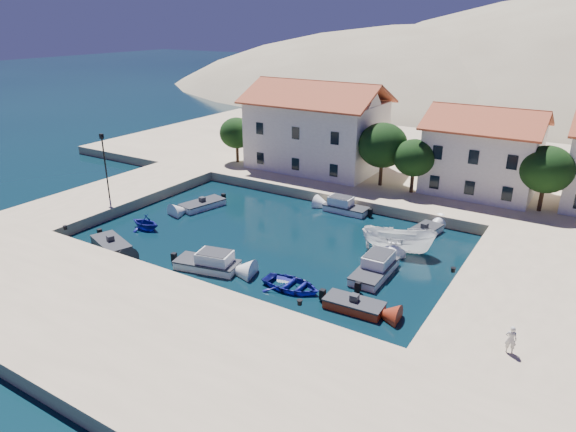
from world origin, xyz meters
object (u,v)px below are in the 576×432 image
at_px(building_mid, 483,149).
at_px(rowboat_south, 291,288).
at_px(cabin_cruiser_south, 207,263).
at_px(boat_east, 397,252).
at_px(building_left, 316,124).
at_px(lamppost, 105,160).
at_px(cabin_cruiser_east, 375,269).
at_px(pedestrian, 511,339).

height_order(building_mid, rowboat_south, building_mid).
distance_m(cabin_cruiser_south, boat_east, 14.79).
relative_size(building_mid, rowboat_south, 2.52).
bearing_deg(building_left, cabin_cruiser_south, -79.10).
distance_m(building_left, lamppost, 23.10).
height_order(building_left, lamppost, building_left).
distance_m(lamppost, boat_east, 28.03).
relative_size(building_left, boat_east, 2.58).
bearing_deg(rowboat_south, lamppost, 78.80).
height_order(lamppost, cabin_cruiser_south, lamppost).
xyz_separation_m(building_left, building_mid, (18.00, 1.00, -0.71)).
height_order(building_mid, cabin_cruiser_south, building_mid).
relative_size(cabin_cruiser_east, pedestrian, 3.22).
relative_size(cabin_cruiser_south, boat_east, 0.88).
bearing_deg(building_mid, cabin_cruiser_east, -96.65).
relative_size(building_left, building_mid, 1.40).
bearing_deg(cabin_cruiser_east, pedestrian, -122.23).
height_order(lamppost, pedestrian, lamppost).
bearing_deg(boat_east, cabin_cruiser_south, 118.51).
relative_size(cabin_cruiser_south, pedestrian, 3.21).
distance_m(rowboat_south, boat_east, 10.16).
bearing_deg(rowboat_south, cabin_cruiser_south, 95.35).
xyz_separation_m(building_left, cabin_cruiser_east, (15.62, -19.47, -5.46)).
relative_size(rowboat_south, cabin_cruiser_east, 0.82).
height_order(rowboat_south, cabin_cruiser_east, cabin_cruiser_east).
height_order(boat_east, pedestrian, pedestrian).
bearing_deg(boat_east, pedestrian, -151.08).
bearing_deg(building_left, building_mid, 3.18).
distance_m(building_mid, boat_east, 16.92).
distance_m(cabin_cruiser_south, pedestrian, 20.84).
height_order(building_mid, cabin_cruiser_east, building_mid).
xyz_separation_m(building_mid, pedestrian, (7.60, -26.51, -3.44)).
height_order(cabin_cruiser_south, pedestrian, pedestrian).
xyz_separation_m(cabin_cruiser_east, pedestrian, (9.99, -6.04, 1.31)).
bearing_deg(lamppost, rowboat_south, -10.40).
bearing_deg(pedestrian, building_mid, -82.20).
height_order(building_left, cabin_cruiser_east, building_left).
bearing_deg(boat_east, building_mid, -22.72).
distance_m(building_mid, rowboat_south, 26.56).
xyz_separation_m(building_mid, boat_east, (-2.35, -15.92, -5.22)).
distance_m(cabin_cruiser_east, pedestrian, 11.75).
bearing_deg(cabin_cruiser_south, building_mid, 50.71).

